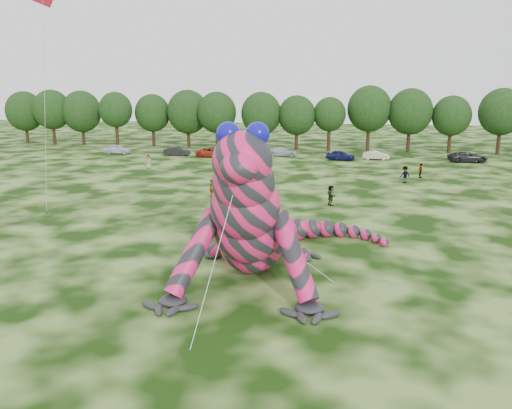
{
  "coord_description": "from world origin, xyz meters",
  "views": [
    {
      "loc": [
        3.06,
        -25.43,
        10.23
      ],
      "look_at": [
        -1.36,
        0.55,
        4.0
      ],
      "focal_mm": 35.0,
      "sensor_mm": 36.0,
      "label": 1
    }
  ],
  "objects_px": {
    "tree_2": "(82,118)",
    "tree_7": "(261,121)",
    "tree_1": "(53,117)",
    "tree_6": "(217,121)",
    "car_1": "(177,151)",
    "car_4": "(340,155)",
    "flying_kite": "(43,17)",
    "tree_9": "(329,124)",
    "tree_0": "(25,117)",
    "tree_4": "(153,120)",
    "car_0": "(118,149)",
    "spectator_4": "(149,162)",
    "tree_3": "(116,119)",
    "inflatable_gecko": "(254,194)",
    "car_6": "(468,157)",
    "car_3": "(282,152)",
    "tree_12": "(451,124)",
    "tree_5": "(188,119)",
    "car_5": "(376,155)",
    "tree_8": "(297,123)",
    "spectator_0": "(211,189)",
    "car_2": "(213,152)",
    "tree_11": "(410,120)",
    "tree_13": "(501,121)",
    "spectator_2": "(405,175)",
    "spectator_5": "(331,196)",
    "spectator_1": "(261,176)",
    "tree_10": "(369,118)"
  },
  "relations": [
    {
      "from": "tree_0",
      "to": "tree_3",
      "type": "distance_m",
      "value": 18.97
    },
    {
      "from": "tree_4",
      "to": "tree_5",
      "type": "distance_m",
      "value": 6.53
    },
    {
      "from": "car_4",
      "to": "car_6",
      "type": "distance_m",
      "value": 17.56
    },
    {
      "from": "tree_1",
      "to": "tree_7",
      "type": "height_order",
      "value": "tree_1"
    },
    {
      "from": "car_1",
      "to": "car_4",
      "type": "height_order",
      "value": "car_4"
    },
    {
      "from": "car_0",
      "to": "spectator_4",
      "type": "bearing_deg",
      "value": -144.28
    },
    {
      "from": "tree_11",
      "to": "car_1",
      "type": "distance_m",
      "value": 37.29
    },
    {
      "from": "tree_3",
      "to": "spectator_5",
      "type": "xyz_separation_m",
      "value": [
        38.08,
        -39.08,
        -3.82
      ]
    },
    {
      "from": "tree_2",
      "to": "inflatable_gecko",
      "type": "bearing_deg",
      "value": -54.13
    },
    {
      "from": "tree_11",
      "to": "tree_13",
      "type": "height_order",
      "value": "tree_13"
    },
    {
      "from": "car_0",
      "to": "spectator_4",
      "type": "distance_m",
      "value": 16.85
    },
    {
      "from": "tree_6",
      "to": "car_3",
      "type": "height_order",
      "value": "tree_6"
    },
    {
      "from": "tree_6",
      "to": "tree_8",
      "type": "relative_size",
      "value": 1.06
    },
    {
      "from": "tree_13",
      "to": "car_1",
      "type": "distance_m",
      "value": 49.92
    },
    {
      "from": "car_3",
      "to": "tree_12",
      "type": "bearing_deg",
      "value": -81.24
    },
    {
      "from": "tree_12",
      "to": "car_2",
      "type": "height_order",
      "value": "tree_12"
    },
    {
      "from": "inflatable_gecko",
      "to": "tree_6",
      "type": "bearing_deg",
      "value": 103.4
    },
    {
      "from": "tree_4",
      "to": "tree_5",
      "type": "xyz_separation_m",
      "value": [
        6.52,
        -0.28,
        0.37
      ]
    },
    {
      "from": "spectator_0",
      "to": "car_2",
      "type": "bearing_deg",
      "value": 171.73
    },
    {
      "from": "inflatable_gecko",
      "to": "car_6",
      "type": "relative_size",
      "value": 3.32
    },
    {
      "from": "spectator_1",
      "to": "spectator_0",
      "type": "distance_m",
      "value": 8.08
    },
    {
      "from": "car_2",
      "to": "spectator_0",
      "type": "xyz_separation_m",
      "value": [
        6.7,
        -26.94,
        0.09
      ]
    },
    {
      "from": "tree_1",
      "to": "tree_2",
      "type": "height_order",
      "value": "tree_1"
    },
    {
      "from": "tree_4",
      "to": "car_5",
      "type": "distance_m",
      "value": 39.43
    },
    {
      "from": "tree_2",
      "to": "tree_7",
      "type": "bearing_deg",
      "value": -3.4
    },
    {
      "from": "tree_13",
      "to": "spectator_2",
      "type": "relative_size",
      "value": 5.39
    },
    {
      "from": "tree_1",
      "to": "tree_6",
      "type": "height_order",
      "value": "tree_1"
    },
    {
      "from": "tree_9",
      "to": "tree_0",
      "type": "bearing_deg",
      "value": 178.05
    },
    {
      "from": "spectator_4",
      "to": "spectator_0",
      "type": "relative_size",
      "value": 1.1
    },
    {
      "from": "tree_5",
      "to": "flying_kite",
      "type": "bearing_deg",
      "value": -83.74
    },
    {
      "from": "tree_0",
      "to": "tree_8",
      "type": "bearing_deg",
      "value": -2.56
    },
    {
      "from": "car_2",
      "to": "tree_9",
      "type": "bearing_deg",
      "value": -56.81
    },
    {
      "from": "tree_7",
      "to": "spectator_4",
      "type": "height_order",
      "value": "tree_7"
    },
    {
      "from": "tree_0",
      "to": "car_2",
      "type": "bearing_deg",
      "value": -18.06
    },
    {
      "from": "spectator_5",
      "to": "inflatable_gecko",
      "type": "bearing_deg",
      "value": 138.14
    },
    {
      "from": "tree_8",
      "to": "tree_11",
      "type": "height_order",
      "value": "tree_11"
    },
    {
      "from": "tree_13",
      "to": "spectator_4",
      "type": "distance_m",
      "value": 53.41
    },
    {
      "from": "flying_kite",
      "to": "car_1",
      "type": "distance_m",
      "value": 41.94
    },
    {
      "from": "tree_11",
      "to": "car_5",
      "type": "height_order",
      "value": "tree_11"
    },
    {
      "from": "tree_1",
      "to": "flying_kite",
      "type": "bearing_deg",
      "value": -58.38
    },
    {
      "from": "tree_4",
      "to": "tree_6",
      "type": "height_order",
      "value": "tree_6"
    },
    {
      "from": "spectator_4",
      "to": "tree_1",
      "type": "bearing_deg",
      "value": 119.97
    },
    {
      "from": "car_3",
      "to": "car_6",
      "type": "bearing_deg",
      "value": -103.03
    },
    {
      "from": "tree_11",
      "to": "tree_13",
      "type": "xyz_separation_m",
      "value": [
        13.35,
        -1.07,
        0.03
      ]
    },
    {
      "from": "spectator_4",
      "to": "spectator_5",
      "type": "xyz_separation_m",
      "value": [
        23.47,
        -16.59,
        -0.0
      ]
    },
    {
      "from": "inflatable_gecko",
      "to": "spectator_2",
      "type": "distance_m",
      "value": 30.92
    },
    {
      "from": "flying_kite",
      "to": "tree_2",
      "type": "distance_m",
      "value": 57.57
    },
    {
      "from": "tree_8",
      "to": "tree_10",
      "type": "bearing_deg",
      "value": 7.81
    },
    {
      "from": "flying_kite",
      "to": "car_2",
      "type": "relative_size",
      "value": 3.27
    },
    {
      "from": "tree_9",
      "to": "car_1",
      "type": "bearing_deg",
      "value": -156.19
    }
  ]
}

